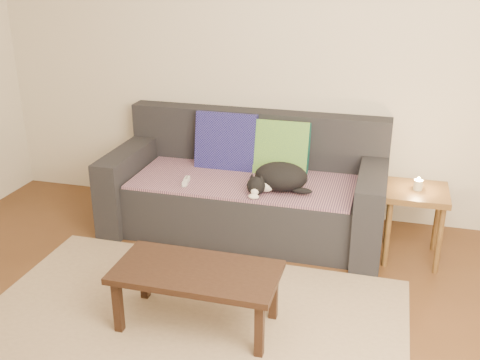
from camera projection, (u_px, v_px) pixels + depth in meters
The scene contains 13 objects.
ground at pixel (173, 350), 3.07m from camera, with size 4.50×4.50×0.00m, color brown.
back_wall at pixel (261, 54), 4.39m from camera, with size 4.50×0.04×2.60m, color beige.
sofa at pixel (246, 191), 4.37m from camera, with size 2.10×0.94×0.87m.
throw_blanket at pixel (243, 181), 4.24m from camera, with size 1.66×0.74×0.02m, color #3A2648.
cushion_navy at pixel (226, 143), 4.45m from camera, with size 0.49×0.12×0.49m, color #111149.
cushion_green at pixel (282, 148), 4.34m from camera, with size 0.42×0.10×0.42m, color #0C4D46.
cat at pixel (279, 178), 4.01m from camera, with size 0.47×0.40×0.20m.
wii_remote_a at pixel (186, 181), 4.17m from camera, with size 0.15×0.04×0.03m, color white.
wii_remote_b at pixel (260, 185), 4.10m from camera, with size 0.15×0.04×0.03m, color white.
side_table at pixel (416, 202), 3.87m from camera, with size 0.42×0.42×0.53m.
candle at pixel (418, 185), 3.82m from camera, with size 0.06×0.06×0.09m.
rug at pixel (183, 333), 3.20m from camera, with size 2.50×1.80×0.01m, color tan.
coffee_table at pixel (196, 277), 3.16m from camera, with size 0.93×0.47×0.37m.
Camera 1 is at (1.02, -2.32, 2.00)m, focal length 42.00 mm.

